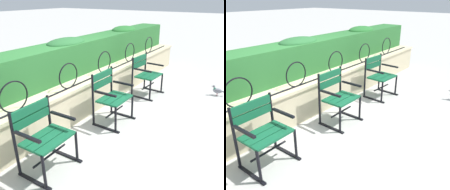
# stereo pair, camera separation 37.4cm
# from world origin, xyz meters

# --- Properties ---
(ground_plane) EXTENTS (60.00, 60.00, 0.00)m
(ground_plane) POSITION_xyz_m (0.00, 0.00, 0.00)
(ground_plane) COLOR #B7B5AF
(stone_wall) EXTENTS (8.16, 0.41, 0.63)m
(stone_wall) POSITION_xyz_m (0.00, 0.73, 0.32)
(stone_wall) COLOR beige
(stone_wall) RESTS_ON ground
(iron_arch_fence) EXTENTS (7.60, 0.02, 0.42)m
(iron_arch_fence) POSITION_xyz_m (-0.25, 0.66, 0.81)
(iron_arch_fence) COLOR black
(iron_arch_fence) RESTS_ON stone_wall
(hedge_row) EXTENTS (7.99, 0.58, 0.69)m
(hedge_row) POSITION_xyz_m (0.00, 1.20, 0.95)
(hedge_row) COLOR #2D7033
(hedge_row) RESTS_ON stone_wall
(park_chair_left) EXTENTS (0.62, 0.54, 0.84)m
(park_chair_left) POSITION_xyz_m (-1.32, 0.16, 0.46)
(park_chair_left) COLOR #145B38
(park_chair_left) RESTS_ON ground
(park_chair_centre) EXTENTS (0.59, 0.52, 0.89)m
(park_chair_centre) POSITION_xyz_m (0.12, 0.13, 0.47)
(park_chair_centre) COLOR #145B38
(park_chair_centre) RESTS_ON ground
(park_chair_right) EXTENTS (0.62, 0.55, 0.85)m
(park_chair_right) POSITION_xyz_m (1.56, 0.18, 0.46)
(park_chair_right) COLOR #145B38
(park_chair_right) RESTS_ON ground
(pigeon_far_side) EXTENTS (0.13, 0.29, 0.22)m
(pigeon_far_side) POSITION_xyz_m (2.33, -1.20, 0.11)
(pigeon_far_side) COLOR gray
(pigeon_far_side) RESTS_ON ground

